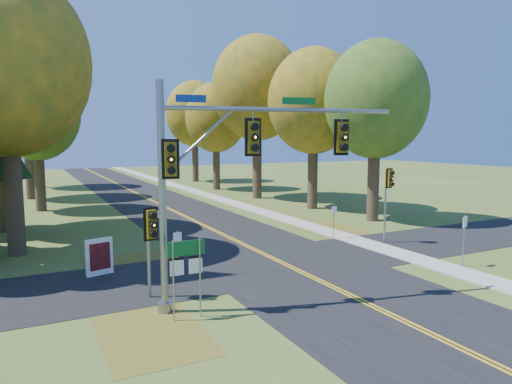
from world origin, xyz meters
name	(u,v)px	position (x,y,z in m)	size (l,w,h in m)	color
ground	(303,273)	(0.00, 0.00, 0.00)	(160.00, 160.00, 0.00)	#3D551E
road_main	(303,273)	(0.00, 0.00, 0.01)	(8.00, 160.00, 0.02)	black
road_cross	(280,262)	(0.00, 2.00, 0.01)	(60.00, 6.00, 0.02)	black
centerline_left	(301,273)	(-0.10, 0.00, 0.03)	(0.10, 160.00, 0.01)	gold
centerline_right	(305,272)	(0.10, 0.00, 0.03)	(0.10, 160.00, 0.01)	gold
sidewalk_east	(408,256)	(6.20, 0.00, 0.03)	(1.60, 160.00, 0.06)	#9E998E
leaf_patch_w_near	(134,269)	(-6.50, 4.00, 0.01)	(4.00, 6.00, 0.00)	brown
leaf_patch_e	(343,233)	(6.80, 6.00, 0.01)	(3.50, 8.00, 0.00)	brown
leaf_patch_w_far	(150,331)	(-7.50, -3.00, 0.01)	(3.00, 5.00, 0.00)	brown
tree_w_a	(7,64)	(-11.13, 9.38, 9.49)	(8.00, 8.00, 14.15)	#38281C
tree_e_a	(376,100)	(11.57, 8.77, 8.53)	(7.20, 7.20, 12.73)	#38281C
tree_e_b	(314,102)	(10.97, 15.58, 8.90)	(7.60, 7.60, 13.33)	#38281C
tree_w_c	(37,113)	(-9.54, 24.47, 7.94)	(6.80, 6.80, 11.91)	#38281C
tree_e_c	(257,89)	(9.88, 23.69, 10.66)	(8.80, 8.80, 15.79)	#38281C
tree_w_d	(27,98)	(-10.13, 33.18, 9.78)	(8.20, 8.20, 14.56)	#38281C
tree_e_d	(216,118)	(9.26, 32.87, 8.24)	(7.00, 7.00, 12.32)	#38281C
tree_w_e	(37,103)	(-8.92, 44.09, 10.07)	(8.40, 8.40, 14.97)	#38281C
tree_e_e	(195,114)	(10.47, 43.58, 9.19)	(7.80, 7.80, 13.74)	#38281C
traffic_mast	(225,165)	(-4.59, -2.13, 4.98)	(8.39, 1.99, 7.75)	gray
east_signal_pole	(388,187)	(7.35, 2.76, 3.22)	(0.49, 0.57, 4.25)	gray
ped_signal_pole	(150,231)	(-6.71, -0.21, 2.54)	(0.54, 0.63, 3.42)	gray
route_sign_cluster	(186,263)	(-6.14, -2.54, 1.88)	(1.24, 0.12, 2.67)	gray
info_kiosk	(99,257)	(-7.99, 3.74, 0.80)	(1.17, 0.45, 1.61)	white
reg_sign_e_north	(334,216)	(5.40, 5.09, 1.35)	(0.38, 0.07, 1.98)	gray
reg_sign_e_south	(464,231)	(7.15, -2.42, 1.65)	(0.45, 0.18, 2.41)	gray
reg_sign_w	(177,245)	(-5.04, 1.99, 1.37)	(0.38, 0.08, 2.00)	gray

